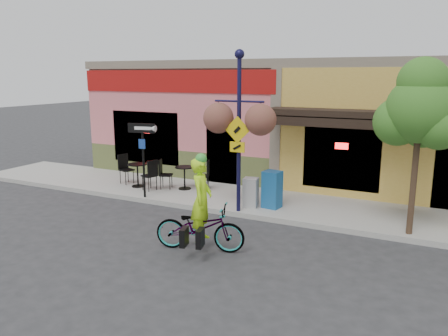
% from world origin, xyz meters
% --- Properties ---
extents(ground, '(90.00, 90.00, 0.00)m').
position_xyz_m(ground, '(0.00, 0.00, 0.00)').
color(ground, '#2D2D30').
rests_on(ground, ground).
extents(sidewalk, '(24.00, 3.00, 0.15)m').
position_xyz_m(sidewalk, '(0.00, 2.00, 0.07)').
color(sidewalk, '#9E9B93').
rests_on(sidewalk, ground).
extents(curb, '(24.00, 0.12, 0.15)m').
position_xyz_m(curb, '(0.00, 0.55, 0.07)').
color(curb, '#A8A59E').
rests_on(curb, ground).
extents(building, '(18.20, 8.20, 4.50)m').
position_xyz_m(building, '(0.00, 7.50, 2.25)').
color(building, '#D86A72').
rests_on(building, ground).
extents(bicycle, '(2.20, 1.21, 1.10)m').
position_xyz_m(bicycle, '(-0.89, -2.03, 0.55)').
color(bicycle, maroon).
rests_on(bicycle, ground).
extents(cyclist_rider, '(0.62, 0.79, 1.92)m').
position_xyz_m(cyclist_rider, '(-0.84, -2.03, 0.96)').
color(cyclist_rider, '#BCFF1A').
rests_on(cyclist_rider, ground).
extents(lamp_post, '(1.46, 0.63, 4.52)m').
position_xyz_m(lamp_post, '(-1.11, 0.65, 2.41)').
color(lamp_post, '#14123A').
rests_on(lamp_post, sidewalk).
extents(one_way_sign, '(0.93, 0.35, 2.37)m').
position_xyz_m(one_way_sign, '(-4.38, 0.65, 1.33)').
color(one_way_sign, black).
rests_on(one_way_sign, sidewalk).
extents(cafe_set_left, '(1.95, 1.37, 1.06)m').
position_xyz_m(cafe_set_left, '(-5.39, 1.65, 0.68)').
color(cafe_set_left, black).
rests_on(cafe_set_left, sidewalk).
extents(cafe_set_right, '(1.89, 1.39, 1.02)m').
position_xyz_m(cafe_set_right, '(-3.76, 2.08, 0.66)').
color(cafe_set_right, black).
rests_on(cafe_set_right, sidewalk).
extents(newspaper_box_blue, '(0.55, 0.51, 1.09)m').
position_xyz_m(newspaper_box_blue, '(-0.36, 1.37, 0.70)').
color(newspaper_box_blue, '#195A98').
rests_on(newspaper_box_blue, sidewalk).
extents(newspaper_box_grey, '(0.45, 0.42, 0.87)m').
position_xyz_m(newspaper_box_grey, '(-0.94, 1.15, 0.59)').
color(newspaper_box_grey, '#A2A2A2').
rests_on(newspaper_box_grey, sidewalk).
extents(street_tree, '(1.76, 1.76, 4.30)m').
position_xyz_m(street_tree, '(3.43, 0.80, 2.30)').
color(street_tree, '#3D7A26').
rests_on(street_tree, sidewalk).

